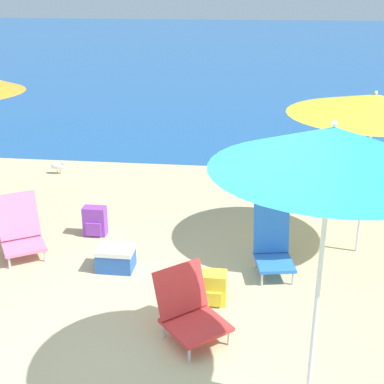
{
  "coord_description": "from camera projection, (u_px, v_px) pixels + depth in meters",
  "views": [
    {
      "loc": [
        0.73,
        -3.54,
        3.1
      ],
      "look_at": [
        0.09,
        1.74,
        1.0
      ],
      "focal_mm": 50.0,
      "sensor_mm": 36.0,
      "label": 1
    }
  ],
  "objects": [
    {
      "name": "ground_plane",
      "position": [
        156.0,
        377.0,
        4.49
      ],
      "size": [
        60.0,
        60.0,
        0.0
      ],
      "primitive_type": "plane",
      "color": "#C6B284"
    },
    {
      "name": "sea_water",
      "position": [
        244.0,
        45.0,
        28.1
      ],
      "size": [
        60.0,
        40.0,
        0.01
      ],
      "color": "#1E5699",
      "rests_on": "ground"
    },
    {
      "name": "beach_umbrella_yellow",
      "position": [
        374.0,
        105.0,
        5.93
      ],
      "size": [
        1.94,
        1.94,
        1.98
      ],
      "color": "white",
      "rests_on": "ground"
    },
    {
      "name": "beach_umbrella_teal",
      "position": [
        332.0,
        149.0,
        3.44
      ],
      "size": [
        1.62,
        1.62,
        2.28
      ],
      "color": "white",
      "rests_on": "ground"
    },
    {
      "name": "beach_chair_red",
      "position": [
        189.0,
        308.0,
        4.93
      ],
      "size": [
        0.78,
        0.79,
        0.64
      ],
      "rotation": [
        0.0,
        0.0,
        0.71
      ],
      "color": "silver",
      "rests_on": "ground"
    },
    {
      "name": "beach_chair_blue",
      "position": [
        273.0,
        243.0,
        6.03
      ],
      "size": [
        0.5,
        0.61,
        0.78
      ],
      "rotation": [
        0.0,
        0.0,
        0.18
      ],
      "color": "silver",
      "rests_on": "ground"
    },
    {
      "name": "beach_chair_pink",
      "position": [
        20.0,
        230.0,
        6.43
      ],
      "size": [
        0.71,
        0.75,
        0.73
      ],
      "rotation": [
        0.0,
        0.0,
        0.56
      ],
      "color": "silver",
      "rests_on": "ground"
    },
    {
      "name": "backpack_purple",
      "position": [
        95.0,
        221.0,
        6.95
      ],
      "size": [
        0.29,
        0.2,
        0.39
      ],
      "color": "purple",
      "rests_on": "ground"
    },
    {
      "name": "backpack_yellow",
      "position": [
        214.0,
        288.0,
        5.48
      ],
      "size": [
        0.26,
        0.23,
        0.34
      ],
      "color": "yellow",
      "rests_on": "ground"
    },
    {
      "name": "cooler_box",
      "position": [
        116.0,
        258.0,
        6.14
      ],
      "size": [
        0.42,
        0.32,
        0.27
      ],
      "color": "#2859B2",
      "rests_on": "ground"
    },
    {
      "name": "seagull",
      "position": [
        59.0,
        166.0,
        9.2
      ],
      "size": [
        0.27,
        0.11,
        0.23
      ],
      "color": "gold",
      "rests_on": "ground"
    }
  ]
}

